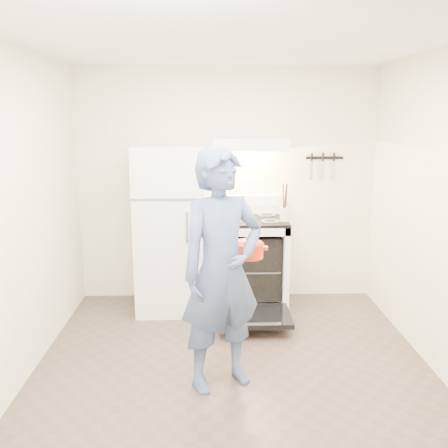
% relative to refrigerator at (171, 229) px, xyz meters
% --- Properties ---
extents(floor, '(3.60, 3.60, 0.00)m').
position_rel_refrigerator_xyz_m(floor, '(0.58, -1.45, -0.85)').
color(floor, '#4B3D35').
rests_on(floor, ground).
extents(back_wall, '(3.20, 0.02, 2.50)m').
position_rel_refrigerator_xyz_m(back_wall, '(0.58, 0.35, 0.40)').
color(back_wall, beige).
rests_on(back_wall, ground).
extents(refrigerator, '(0.70, 0.70, 1.70)m').
position_rel_refrigerator_xyz_m(refrigerator, '(0.00, 0.00, 0.00)').
color(refrigerator, white).
rests_on(refrigerator, floor).
extents(stove_body, '(0.76, 0.65, 0.92)m').
position_rel_refrigerator_xyz_m(stove_body, '(0.81, 0.02, -0.39)').
color(stove_body, white).
rests_on(stove_body, floor).
extents(cooktop, '(0.76, 0.65, 0.03)m').
position_rel_refrigerator_xyz_m(cooktop, '(0.81, 0.02, 0.09)').
color(cooktop, black).
rests_on(cooktop, stove_body).
extents(backsplash, '(0.76, 0.07, 0.20)m').
position_rel_refrigerator_xyz_m(backsplash, '(0.81, 0.31, 0.20)').
color(backsplash, white).
rests_on(backsplash, cooktop).
extents(oven_door, '(0.70, 0.54, 0.04)m').
position_rel_refrigerator_xyz_m(oven_door, '(0.81, -0.57, -0.72)').
color(oven_door, black).
rests_on(oven_door, floor).
extents(oven_rack, '(0.60, 0.52, 0.01)m').
position_rel_refrigerator_xyz_m(oven_rack, '(0.81, 0.02, -0.41)').
color(oven_rack, slate).
rests_on(oven_rack, stove_body).
extents(range_hood, '(0.76, 0.50, 0.12)m').
position_rel_refrigerator_xyz_m(range_hood, '(0.81, 0.10, 0.86)').
color(range_hood, white).
rests_on(range_hood, back_wall).
extents(knife_strip, '(0.40, 0.02, 0.03)m').
position_rel_refrigerator_xyz_m(knife_strip, '(1.63, 0.33, 0.70)').
color(knife_strip, black).
rests_on(knife_strip, back_wall).
extents(pizza_stone, '(0.30, 0.30, 0.02)m').
position_rel_refrigerator_xyz_m(pizza_stone, '(0.80, -0.04, -0.40)').
color(pizza_stone, '#95764E').
rests_on(pizza_stone, oven_rack).
extents(tea_kettle, '(0.22, 0.18, 0.27)m').
position_rel_refrigerator_xyz_m(tea_kettle, '(0.51, 0.24, 0.24)').
color(tea_kettle, '#B6B6BB').
rests_on(tea_kettle, cooktop).
extents(utensil_jar, '(0.10, 0.10, 0.13)m').
position_rel_refrigerator_xyz_m(utensil_jar, '(1.13, -0.24, 0.20)').
color(utensil_jar, silver).
rests_on(utensil_jar, cooktop).
extents(person, '(0.78, 0.68, 1.79)m').
position_rel_refrigerator_xyz_m(person, '(0.48, -1.55, 0.04)').
color(person, navy).
rests_on(person, floor).
extents(dutch_oven, '(0.31, 0.24, 0.21)m').
position_rel_refrigerator_xyz_m(dutch_oven, '(0.70, -1.17, 0.09)').
color(dutch_oven, red).
rests_on(dutch_oven, person).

